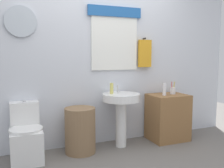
# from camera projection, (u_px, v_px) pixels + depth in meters

# --- Properties ---
(back_wall) EXTENTS (4.40, 0.18, 2.60)m
(back_wall) POSITION_uv_depth(u_px,v_px,m) (98.00, 52.00, 3.48)
(back_wall) COLOR silver
(back_wall) RESTS_ON ground_plane
(toilet) EXTENTS (0.38, 0.51, 0.71)m
(toilet) POSITION_uv_depth(u_px,v_px,m) (26.00, 138.00, 2.98)
(toilet) COLOR white
(toilet) RESTS_ON ground_plane
(laundry_hamper) EXTENTS (0.39, 0.39, 0.59)m
(laundry_hamper) POSITION_uv_depth(u_px,v_px,m) (80.00, 130.00, 3.19)
(laundry_hamper) COLOR #846647
(laundry_hamper) RESTS_ON ground_plane
(pedestal_sink) EXTENTS (0.51, 0.51, 0.74)m
(pedestal_sink) POSITION_uv_depth(u_px,v_px,m) (121.00, 107.00, 3.38)
(pedestal_sink) COLOR white
(pedestal_sink) RESTS_ON ground_plane
(faucet) EXTENTS (0.03, 0.03, 0.10)m
(faucet) POSITION_uv_depth(u_px,v_px,m) (118.00, 89.00, 3.46)
(faucet) COLOR silver
(faucet) RESTS_ON pedestal_sink
(wooden_cabinet) EXTENTS (0.55, 0.44, 0.68)m
(wooden_cabinet) POSITION_uv_depth(u_px,v_px,m) (168.00, 117.00, 3.69)
(wooden_cabinet) COLOR olive
(wooden_cabinet) RESTS_ON ground_plane
(soap_bottle) EXTENTS (0.05, 0.05, 0.15)m
(soap_bottle) POSITION_uv_depth(u_px,v_px,m) (112.00, 88.00, 3.35)
(soap_bottle) COLOR #DBD166
(soap_bottle) RESTS_ON pedestal_sink
(lotion_bottle) EXTENTS (0.05, 0.05, 0.18)m
(lotion_bottle) POSITION_uv_depth(u_px,v_px,m) (164.00, 89.00, 3.57)
(lotion_bottle) COLOR white
(lotion_bottle) RESTS_ON wooden_cabinet
(toothbrush_cup) EXTENTS (0.08, 0.08, 0.19)m
(toothbrush_cup) POSITION_uv_depth(u_px,v_px,m) (173.00, 91.00, 3.70)
(toothbrush_cup) COLOR silver
(toothbrush_cup) RESTS_ON wooden_cabinet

